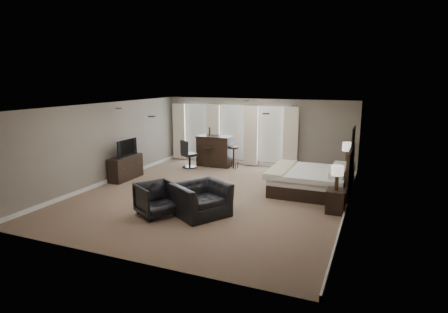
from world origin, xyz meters
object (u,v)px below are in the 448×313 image
at_px(dresser, 126,168).
at_px(armchair_far, 157,198).
at_px(tv, 125,154).
at_px(bar_stool_right, 234,158).
at_px(lamp_far, 347,153).
at_px(bar_stool_left, 210,157).
at_px(nightstand_near, 336,201).
at_px(bar_counter, 215,151).
at_px(desk_chair, 190,154).
at_px(nightstand_far, 346,174).
at_px(bed, 311,169).
at_px(lamp_near, 337,178).
at_px(armchair_near, 201,194).

bearing_deg(dresser, armchair_far, -41.70).
height_order(dresser, tv, tv).
bearing_deg(bar_stool_right, lamp_far, -7.89).
bearing_deg(dresser, lamp_far, 18.31).
bearing_deg(bar_stool_left, bar_stool_right, 13.02).
height_order(nightstand_near, bar_counter, bar_counter).
distance_m(bar_counter, desk_chair, 1.01).
bearing_deg(nightstand_far, bed, -121.54).
relative_size(nightstand_near, lamp_far, 0.86).
bearing_deg(lamp_far, bar_stool_right, 172.11).
height_order(bar_stool_right, desk_chair, desk_chair).
bearing_deg(desk_chair, dresser, 94.11).
bearing_deg(armchair_far, nightstand_near, -33.34).
bearing_deg(bed, bar_stool_right, 147.98).
distance_m(lamp_near, desk_chair, 6.43).
xyz_separation_m(lamp_far, bar_stool_left, (-5.02, 0.36, -0.61)).
bearing_deg(armchair_far, armchair_near, -35.87).
bearing_deg(dresser, tv, 0.00).
bearing_deg(lamp_far, lamp_near, -90.00).
bearing_deg(nightstand_far, tv, -161.69).
bearing_deg(lamp_near, bar_stool_left, 147.00).
relative_size(nightstand_far, armchair_near, 0.53).
bearing_deg(armchair_near, bar_stool_right, 44.04).
distance_m(lamp_far, desk_chair, 5.73).
bearing_deg(tv, bar_stool_left, -35.55).
xyz_separation_m(bed, armchair_near, (-2.17, -2.95, -0.16)).
xyz_separation_m(lamp_near, armchair_near, (-3.06, -1.50, -0.36)).
bearing_deg(nightstand_near, armchair_far, -154.77).
distance_m(bed, nightstand_near, 1.75).
bearing_deg(bar_counter, dresser, -123.41).
bearing_deg(tv, lamp_near, -95.04).
distance_m(bed, lamp_far, 1.73).
xyz_separation_m(nightstand_near, bar_stool_right, (-4.12, 3.47, 0.12)).
relative_size(lamp_far, armchair_near, 0.55).
distance_m(tv, bar_stool_right, 4.03).
xyz_separation_m(nightstand_near, armchair_near, (-3.06, -1.50, 0.25)).
bearing_deg(armchair_near, armchair_far, 144.71).
height_order(armchair_near, bar_counter, bar_counter).
relative_size(nightstand_near, bar_counter, 0.44).
bearing_deg(armchair_far, bed, -11.97).
bearing_deg(tv, nightstand_near, -95.04).
height_order(tv, desk_chair, desk_chair).
relative_size(tv, bar_counter, 0.73).
xyz_separation_m(bed, desk_chair, (-4.83, 1.48, -0.18)).
height_order(armchair_near, armchair_far, armchair_near).
bearing_deg(nightstand_near, nightstand_far, 90.00).
distance_m(nightstand_near, bar_stool_right, 5.39).
distance_m(bar_counter, bar_stool_left, 0.39).
relative_size(dresser, bar_counter, 1.01).
xyz_separation_m(lamp_near, lamp_far, (0.00, 2.90, 0.10)).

